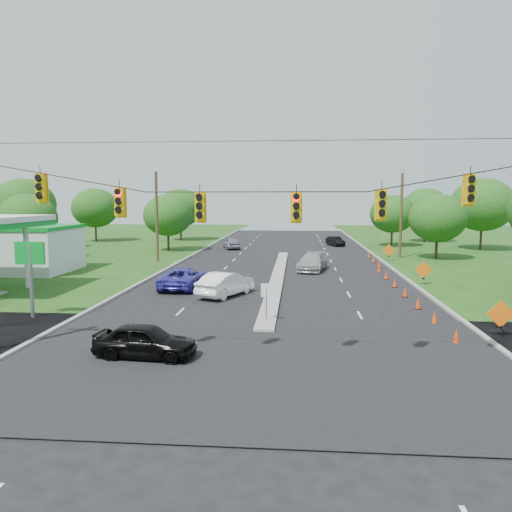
{
  "coord_description": "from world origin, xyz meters",
  "views": [
    {
      "loc": [
        1.54,
        -19.01,
        6.37
      ],
      "look_at": [
        -1.0,
        11.67,
        2.8
      ],
      "focal_mm": 35.0,
      "sensor_mm": 36.0,
      "label": 1
    }
  ],
  "objects": [
    {
      "name": "cone_8",
      "position": [
        9.16,
        31.0,
        0.35
      ],
      "size": [
        0.32,
        0.32,
        0.7
      ],
      "primitive_type": "cone",
      "color": "red",
      "rests_on": "ground"
    },
    {
      "name": "work_sign_0",
      "position": [
        10.8,
        4.0,
        1.09
      ],
      "size": [
        1.27,
        0.58,
        1.37
      ],
      "color": "black",
      "rests_on": "ground"
    },
    {
      "name": "work_sign_2",
      "position": [
        10.8,
        32.0,
        1.09
      ],
      "size": [
        1.27,
        0.58,
        1.37
      ],
      "color": "black",
      "rests_on": "ground"
    },
    {
      "name": "tree_6",
      "position": [
        -16.0,
        55.0,
        4.96
      ],
      "size": [
        6.72,
        6.72,
        7.84
      ],
      "color": "black",
      "rests_on": "ground"
    },
    {
      "name": "black_sedan",
      "position": [
        -4.47,
        -0.05,
        0.7
      ],
      "size": [
        4.26,
        2.04,
        1.4
      ],
      "primitive_type": "imported",
      "rotation": [
        0.0,
        0.0,
        1.47
      ],
      "color": "black",
      "rests_on": "ground"
    },
    {
      "name": "utility_pole_far_right",
      "position": [
        12.5,
        35.0,
        4.5
      ],
      "size": [
        0.28,
        0.28,
        9.0
      ],
      "primitive_type": "cylinder",
      "color": "#422D1C",
      "rests_on": "ground"
    },
    {
      "name": "cone_6",
      "position": [
        8.56,
        24.0,
        0.35
      ],
      "size": [
        0.32,
        0.32,
        0.7
      ],
      "primitive_type": "cone",
      "color": "red",
      "rests_on": "ground"
    },
    {
      "name": "cone_9",
      "position": [
        9.16,
        34.5,
        0.35
      ],
      "size": [
        0.32,
        0.32,
        0.7
      ],
      "primitive_type": "cone",
      "color": "red",
      "rests_on": "ground"
    },
    {
      "name": "tree_10",
      "position": [
        24.0,
        44.0,
        5.58
      ],
      "size": [
        7.56,
        7.56,
        8.82
      ],
      "color": "black",
      "rests_on": "ground"
    },
    {
      "name": "cone_5",
      "position": [
        8.56,
        20.5,
        0.35
      ],
      "size": [
        0.32,
        0.32,
        0.7
      ],
      "primitive_type": "cone",
      "color": "red",
      "rests_on": "ground"
    },
    {
      "name": "cone_3",
      "position": [
        8.56,
        13.5,
        0.35
      ],
      "size": [
        0.32,
        0.32,
        0.7
      ],
      "primitive_type": "cone",
      "color": "red",
      "rests_on": "ground"
    },
    {
      "name": "curb_left",
      "position": [
        -10.1,
        30.0,
        0.0
      ],
      "size": [
        0.25,
        110.0,
        0.16
      ],
      "primitive_type": "cube",
      "color": "gray",
      "rests_on": "ground"
    },
    {
      "name": "median_sign",
      "position": [
        0.0,
        6.0,
        1.46
      ],
      "size": [
        0.55,
        0.06,
        2.05
      ],
      "color": "gray",
      "rests_on": "ground"
    },
    {
      "name": "cone_4",
      "position": [
        8.56,
        17.0,
        0.35
      ],
      "size": [
        0.32,
        0.32,
        0.7
      ],
      "primitive_type": "cone",
      "color": "red",
      "rests_on": "ground"
    },
    {
      "name": "median",
      "position": [
        0.0,
        21.0,
        0.0
      ],
      "size": [
        1.0,
        34.0,
        0.18
      ],
      "primitive_type": "cube",
      "color": "gray",
      "rests_on": "ground"
    },
    {
      "name": "signal_span",
      "position": [
        -0.05,
        -1.0,
        4.97
      ],
      "size": [
        25.6,
        0.32,
        9.0
      ],
      "color": "#422D1C",
      "rests_on": "ground"
    },
    {
      "name": "tree_3",
      "position": [
        -32.0,
        40.0,
        5.58
      ],
      "size": [
        7.56,
        7.56,
        8.82
      ],
      "color": "black",
      "rests_on": "ground"
    },
    {
      "name": "cone_7",
      "position": [
        9.16,
        27.5,
        0.35
      ],
      "size": [
        0.32,
        0.32,
        0.7
      ],
      "primitive_type": "cone",
      "color": "red",
      "rests_on": "ground"
    },
    {
      "name": "cross_street",
      "position": [
        0.0,
        0.0,
        0.0
      ],
      "size": [
        160.0,
        14.0,
        0.02
      ],
      "primitive_type": "cube",
      "color": "black",
      "rests_on": "ground"
    },
    {
      "name": "tree_4",
      "position": [
        -28.0,
        52.0,
        4.96
      ],
      "size": [
        6.72,
        6.72,
        7.84
      ],
      "color": "black",
      "rests_on": "ground"
    },
    {
      "name": "white_sedan",
      "position": [
        -3.11,
        12.93,
        0.79
      ],
      "size": [
        3.52,
        5.07,
        1.58
      ],
      "primitive_type": "imported",
      "rotation": [
        0.0,
        0.0,
        2.71
      ],
      "color": "white",
      "rests_on": "ground"
    },
    {
      "name": "tree_9",
      "position": [
        16.0,
        34.0,
        4.34
      ],
      "size": [
        5.88,
        5.88,
        6.86
      ],
      "color": "black",
      "rests_on": "ground"
    },
    {
      "name": "blue_pickup",
      "position": [
        -6.49,
        15.39,
        0.76
      ],
      "size": [
        2.78,
        5.56,
        1.51
      ],
      "primitive_type": "imported",
      "rotation": [
        0.0,
        0.0,
        3.09
      ],
      "color": "#3730A9",
      "rests_on": "ground"
    },
    {
      "name": "work_sign_1",
      "position": [
        10.8,
        18.0,
        1.09
      ],
      "size": [
        1.27,
        0.58,
        1.37
      ],
      "color": "black",
      "rests_on": "ground"
    },
    {
      "name": "silver_car_oncoming",
      "position": [
        -6.74,
        43.25,
        0.72
      ],
      "size": [
        2.88,
        4.53,
        1.44
      ],
      "primitive_type": "imported",
      "rotation": [
        0.0,
        0.0,
        3.45
      ],
      "color": "gray",
      "rests_on": "ground"
    },
    {
      "name": "curb_right",
      "position": [
        10.1,
        30.0,
        0.0
      ],
      "size": [
        0.25,
        110.0,
        0.16
      ],
      "primitive_type": "cube",
      "color": "gray",
      "rests_on": "ground"
    },
    {
      "name": "tree_2",
      "position": [
        -26.0,
        30.0,
        4.34
      ],
      "size": [
        5.88,
        5.88,
        6.86
      ],
      "color": "black",
      "rests_on": "ground"
    },
    {
      "name": "cone_0",
      "position": [
        8.56,
        3.0,
        0.35
      ],
      "size": [
        0.32,
        0.32,
        0.7
      ],
      "primitive_type": "cone",
      "color": "red",
      "rests_on": "ground"
    },
    {
      "name": "cone_1",
      "position": [
        8.56,
        6.5,
        0.35
      ],
      "size": [
        0.32,
        0.32,
        0.7
      ],
      "primitive_type": "cone",
      "color": "red",
      "rests_on": "ground"
    },
    {
      "name": "silver_car_far",
      "position": [
        2.89,
        24.98,
        0.76
      ],
      "size": [
        3.14,
        5.55,
        1.52
      ],
      "primitive_type": "imported",
      "rotation": [
        0.0,
        0.0,
        -0.2
      ],
      "color": "#A3A3A3",
      "rests_on": "ground"
    },
    {
      "name": "tree_5",
      "position": [
        -14.0,
        40.0,
        4.34
      ],
      "size": [
        5.88,
        5.88,
        6.86
      ],
      "color": "black",
      "rests_on": "ground"
    },
    {
      "name": "ground",
      "position": [
        0.0,
        0.0,
        0.0
      ],
      "size": [
        160.0,
        160.0,
        0.0
      ],
      "primitive_type": "plane",
      "color": "black",
      "rests_on": "ground"
    },
    {
      "name": "dark_car_receding",
      "position": [
        6.66,
        48.51,
        0.63
      ],
      "size": [
        2.5,
        4.06,
        1.26
      ],
      "primitive_type": "imported",
      "rotation": [
        0.0,
        0.0,
        0.33
      ],
      "color": "black",
      "rests_on": "ground"
    },
    {
      "name": "cone_2",
      "position": [
        8.56,
        10.0,
        0.35
      ],
      "size": [
        0.32,
        0.32,
        0.7
      ],
      "primitive_type": "cone",
      "color": "red",
      "rests_on": "ground"
    },
    {
      "name": "tree_11",
      "position": [
        20.0,
        55.0,
        4.96
      ],
      "size": [
        6.72,
        6.72,
        7.84
      ],
      "color": "black",
      "rests_on": "ground"
    },
    {
      "name": "utility_pole_far_left",
      "position": [
        -12.5,
        30.0,
        4.5
      ],
      "size": [
        0.28,
        0.28,
        9.0
      ],
      "primitive_type": "cylinder",
      "color": "#422D1C",
      "rests_on": "ground"
    },
    {
      "name": "tree_12",
      "position": [
        14.0,
        48.0,
        4.34
      ],
      "size": [
        5.88,
        5.88,
        6.86
      ],
      "color": "black",
      "rests_on": "ground"
    }
  ]
}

